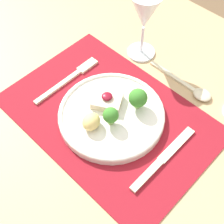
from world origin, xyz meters
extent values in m
plane|color=brown|center=(0.00, 0.00, 0.00)|extent=(8.00, 8.00, 0.00)
cube|color=tan|center=(0.00, 0.00, 0.73)|extent=(1.48, 1.02, 0.03)
cylinder|color=tan|center=(-0.67, 0.44, 0.36)|extent=(0.06, 0.06, 0.71)
cube|color=maroon|center=(0.00, 0.00, 0.75)|extent=(0.50, 0.34, 0.00)
cylinder|color=silver|center=(0.01, 0.00, 0.76)|extent=(0.25, 0.25, 0.02)
torus|color=silver|center=(0.01, 0.00, 0.76)|extent=(0.25, 0.25, 0.01)
cube|color=beige|center=(-0.02, 0.02, 0.77)|extent=(0.09, 0.08, 0.02)
ellipsoid|color=maroon|center=(-0.02, 0.02, 0.79)|extent=(0.03, 0.03, 0.01)
cylinder|color=#84B256|center=(0.03, -0.02, 0.77)|extent=(0.01, 0.01, 0.02)
sphere|color=#387A28|center=(0.03, -0.02, 0.79)|extent=(0.04, 0.04, 0.04)
cylinder|color=#84B256|center=(0.04, 0.06, 0.77)|extent=(0.01, 0.01, 0.02)
sphere|color=#387A28|center=(0.04, 0.06, 0.80)|extent=(0.04, 0.04, 0.04)
ellipsoid|color=#DBBC6B|center=(0.00, -0.06, 0.78)|extent=(0.05, 0.05, 0.04)
cube|color=beige|center=(-0.16, -0.03, 0.75)|extent=(0.01, 0.15, 0.01)
cube|color=beige|center=(-0.16, 0.07, 0.75)|extent=(0.02, 0.06, 0.01)
cube|color=beige|center=(0.17, -0.06, 0.75)|extent=(0.02, 0.09, 0.01)
cube|color=beige|center=(0.17, 0.05, 0.75)|extent=(0.02, 0.11, 0.00)
cube|color=beige|center=(0.03, 0.21, 0.75)|extent=(0.15, 0.01, 0.01)
ellipsoid|color=beige|center=(0.13, 0.21, 0.75)|extent=(0.05, 0.04, 0.01)
cylinder|color=white|center=(-0.09, 0.22, 0.75)|extent=(0.08, 0.08, 0.01)
cylinder|color=white|center=(-0.09, 0.22, 0.79)|extent=(0.01, 0.01, 0.08)
cone|color=white|center=(-0.09, 0.22, 0.88)|extent=(0.08, 0.08, 0.10)
camera|label=1|loc=(0.30, -0.30, 1.37)|focal=50.00mm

